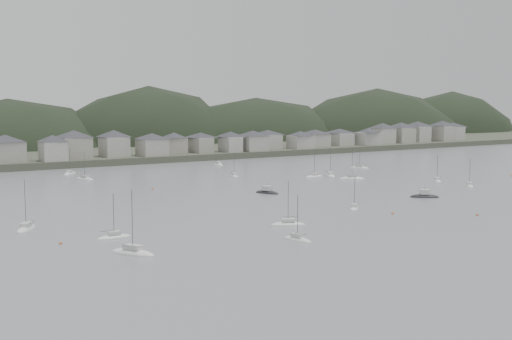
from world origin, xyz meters
TOP-DOWN VIEW (x-y plane):
  - ground at (0.00, 0.00)m, footprint 900.00×900.00m
  - far_shore_land at (0.00, 295.00)m, footprint 900.00×250.00m
  - forested_ridge at (4.83, 269.40)m, footprint 851.55×103.94m
  - waterfront_town at (50.59, 183.34)m, footprint 451.48×28.46m
  - sailboat_lead at (-27.61, 19.57)m, footprint 8.15×5.96m
  - moored_fleet at (-7.07, 69.65)m, footprint 235.01×177.91m
  - motor_launch_near at (30.65, 32.53)m, footprint 8.41×7.58m
  - motor_launch_far at (-2.92, 64.41)m, footprint 5.74×8.64m
  - mooring_buoys at (-9.86, 54.09)m, footprint 176.21×127.16m

SIDE VIEW (x-z plane):
  - forested_ridge at x=4.83m, z-range -62.57..40.00m
  - ground at x=0.00m, z-range 0.00..0.00m
  - mooring_buoys at x=-9.86m, z-range -0.20..0.50m
  - moored_fleet at x=-7.07m, z-range -6.17..6.52m
  - sailboat_lead at x=-27.61m, z-range -5.23..5.58m
  - motor_launch_near at x=30.65m, z-range -1.71..2.28m
  - motor_launch_far at x=-2.92m, z-range -1.68..2.26m
  - far_shore_land at x=0.00m, z-range 0.00..3.00m
  - waterfront_town at x=50.59m, z-range 2.20..15.12m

